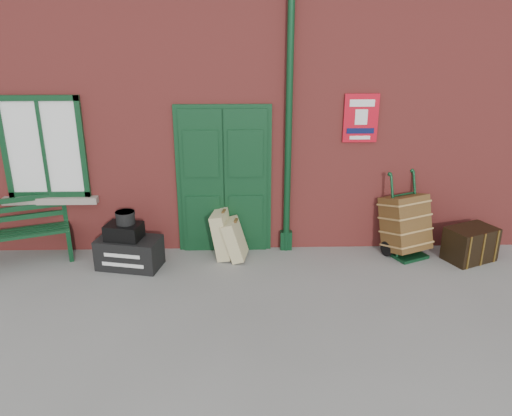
{
  "coord_description": "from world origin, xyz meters",
  "views": [
    {
      "loc": [
        -0.01,
        -5.7,
        3.31
      ],
      "look_at": [
        0.16,
        0.6,
        1.0
      ],
      "focal_mm": 35.0,
      "sensor_mm": 36.0,
      "label": 1
    }
  ],
  "objects_px": {
    "bench": "(11,231)",
    "dark_trunk": "(470,244)",
    "houdini_trunk": "(130,253)",
    "porter_trolley": "(405,224)"
  },
  "relations": [
    {
      "from": "bench",
      "to": "dark_trunk",
      "type": "distance_m",
      "value": 6.77
    },
    {
      "from": "houdini_trunk",
      "to": "dark_trunk",
      "type": "height_order",
      "value": "dark_trunk"
    },
    {
      "from": "houdini_trunk",
      "to": "porter_trolley",
      "type": "height_order",
      "value": "porter_trolley"
    },
    {
      "from": "dark_trunk",
      "to": "bench",
      "type": "bearing_deg",
      "value": 155.43
    },
    {
      "from": "bench",
      "to": "houdini_trunk",
      "type": "bearing_deg",
      "value": -27.21
    },
    {
      "from": "bench",
      "to": "dark_trunk",
      "type": "relative_size",
      "value": 2.36
    },
    {
      "from": "porter_trolley",
      "to": "dark_trunk",
      "type": "height_order",
      "value": "porter_trolley"
    },
    {
      "from": "bench",
      "to": "houdini_trunk",
      "type": "distance_m",
      "value": 1.77
    },
    {
      "from": "houdini_trunk",
      "to": "bench",
      "type": "bearing_deg",
      "value": -174.07
    },
    {
      "from": "bench",
      "to": "porter_trolley",
      "type": "bearing_deg",
      "value": -19.48
    }
  ]
}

